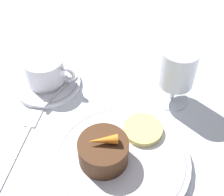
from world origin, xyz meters
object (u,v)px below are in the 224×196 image
Objects in this scene: coffee_cup at (45,70)px; dessert_cake at (103,151)px; dinner_plate at (121,160)px; wine_glass at (177,70)px; fork at (25,134)px.

coffee_cup reaches higher than dessert_cake.
dinner_plate is 1.87× the size of wine_glass.
coffee_cup is 1.31× the size of dessert_cake.
wine_glass is 1.51× the size of dessert_cake.
coffee_cup is 0.14m from fork.
wine_glass is at bearing 37.38° from fork.
dessert_cake is (0.15, -0.01, 0.03)m from fork.
dessert_cake reaches higher than dinner_plate.
dessert_cake reaches higher than fork.
wine_glass is 0.29m from fork.
dessert_cake is at bearing -38.24° from coffee_cup.
fork is 2.23× the size of dessert_cake.
coffee_cup reaches higher than dinner_plate.
fork is (0.02, -0.13, -0.04)m from coffee_cup.
coffee_cup reaches higher than fork.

